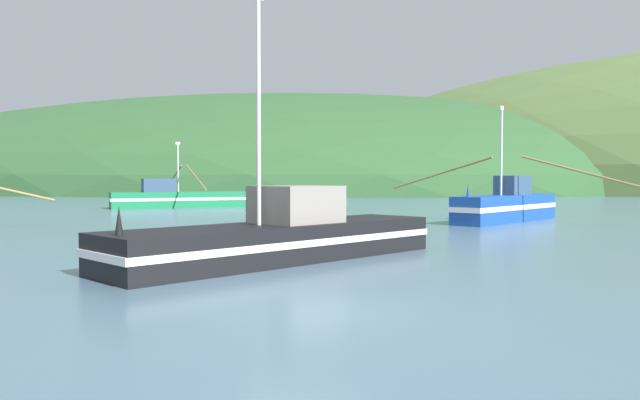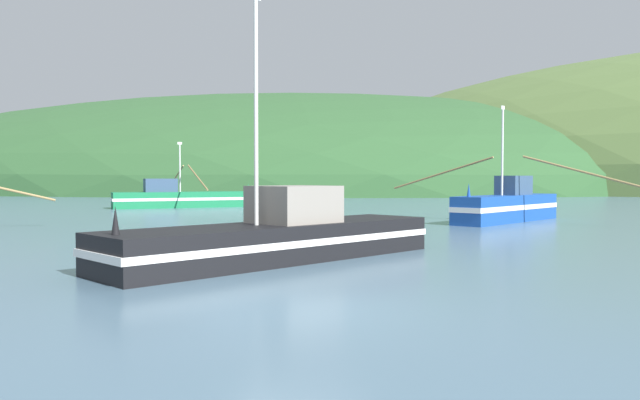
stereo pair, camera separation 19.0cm
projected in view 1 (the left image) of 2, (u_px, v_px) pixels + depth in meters
The scene contains 6 objects.
ground_plane at pixel (298, 309), 11.50m from camera, with size 600.00×600.00×0.00m, color slate.
hill_far_right at pixel (169, 184), 215.91m from camera, with size 180.81×144.65×56.67m, color #47703D.
hill_far_left at pixel (274, 187), 159.27m from camera, with size 211.75×169.40×42.67m, color #2D562D.
fishing_boat_blue at pixel (507, 206), 34.56m from camera, with size 13.78×9.33×6.42m.
fishing_boat_green at pixel (182, 198), 50.48m from camera, with size 10.45×12.14×5.38m.
fishing_boat_black at pixel (283, 237), 18.31m from camera, with size 7.96×10.92×7.73m.
Camera 1 is at (3.26, -10.95, 2.48)m, focal length 34.48 mm.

